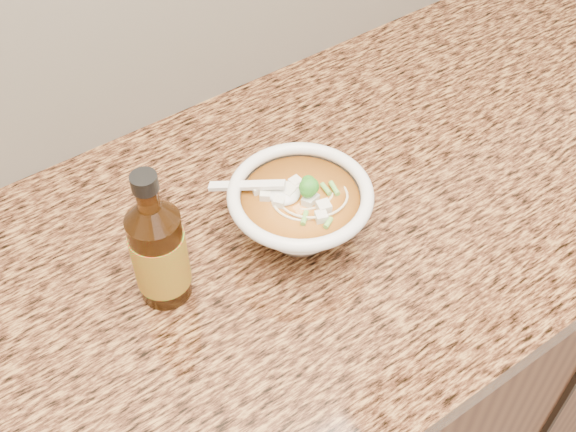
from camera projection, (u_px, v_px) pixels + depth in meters
cabinet at (229, 426)px, 1.32m from camera, size 4.00×0.65×0.86m
counter_slab at (209, 277)px, 0.98m from camera, size 4.00×0.68×0.04m
soup_bowl at (300, 212)px, 0.97m from camera, size 0.19×0.19×0.11m
hot_sauce_bottle at (159, 252)px, 0.88m from camera, size 0.08×0.08×0.21m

